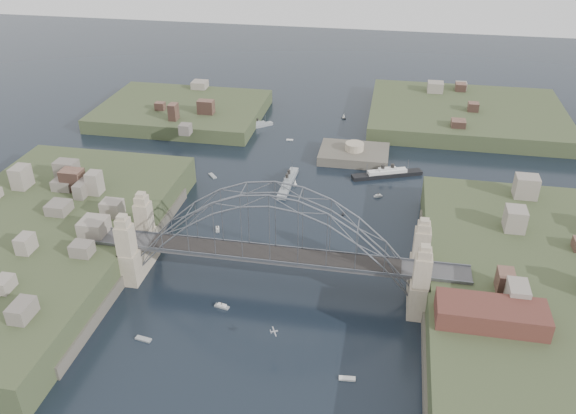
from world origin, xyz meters
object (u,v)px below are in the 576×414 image
(bridge, at_px, (273,239))
(wharf_shed, at_px, (491,314))
(ocean_liner, at_px, (387,174))
(fort_island, at_px, (354,159))
(naval_cruiser_near, at_px, (288,182))
(naval_cruiser_far, at_px, (255,126))

(bridge, distance_m, wharf_shed, 46.23)
(wharf_shed, distance_m, ocean_liner, 76.50)
(fort_island, relative_size, ocean_liner, 1.03)
(bridge, relative_size, naval_cruiser_near, 4.42)
(naval_cruiser_far, height_order, ocean_liner, ocean_liner)
(fort_island, relative_size, naval_cruiser_far, 1.89)
(wharf_shed, bearing_deg, fort_island, 110.85)
(naval_cruiser_near, bearing_deg, wharf_shed, -51.35)
(ocean_liner, bearing_deg, fort_island, 135.08)
(bridge, bearing_deg, wharf_shed, -17.65)
(fort_island, distance_m, wharf_shed, 90.48)
(ocean_liner, bearing_deg, naval_cruiser_far, 147.71)
(wharf_shed, distance_m, naval_cruiser_near, 79.93)
(bridge, relative_size, naval_cruiser_far, 7.23)
(bridge, bearing_deg, fort_island, 80.27)
(naval_cruiser_near, bearing_deg, ocean_liner, 20.98)
(naval_cruiser_near, bearing_deg, naval_cruiser_far, 115.48)
(fort_island, height_order, ocean_liner, fort_island)
(naval_cruiser_near, distance_m, ocean_liner, 30.66)
(fort_island, xyz_separation_m, ocean_liner, (11.04, -11.00, 1.18))
(ocean_liner, bearing_deg, naval_cruiser_near, -159.02)
(fort_island, xyz_separation_m, naval_cruiser_far, (-37.43, 19.62, 1.06))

